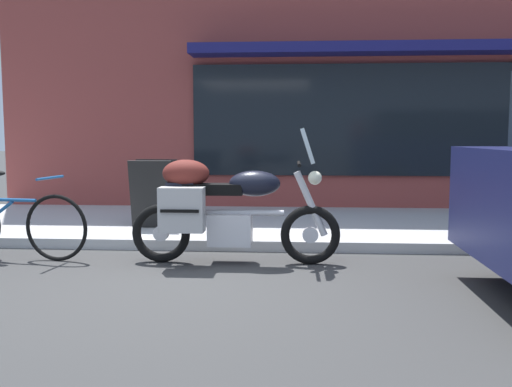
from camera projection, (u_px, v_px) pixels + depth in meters
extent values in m
plane|color=#373737|center=(188.00, 281.00, 5.06)|extent=(80.00, 80.00, 0.00)
torus|color=black|center=(310.00, 235.00, 5.71)|extent=(0.61, 0.09, 0.60)
cylinder|color=silver|center=(310.00, 235.00, 5.71)|extent=(0.16, 0.06, 0.16)
torus|color=black|center=(161.00, 233.00, 5.80)|extent=(0.61, 0.09, 0.60)
cylinder|color=silver|center=(161.00, 233.00, 5.80)|extent=(0.16, 0.06, 0.16)
cube|color=silver|center=(230.00, 229.00, 5.75)|extent=(0.44, 0.30, 0.32)
cylinder|color=silver|center=(235.00, 213.00, 5.73)|extent=(1.00, 0.07, 0.06)
ellipsoid|color=black|center=(255.00, 183.00, 5.69)|extent=(0.52, 0.28, 0.26)
cube|color=black|center=(213.00, 189.00, 5.72)|extent=(0.60, 0.24, 0.11)
cube|color=black|center=(181.00, 191.00, 5.75)|extent=(0.28, 0.22, 0.18)
cylinder|color=silver|center=(311.00, 204.00, 5.68)|extent=(0.35, 0.07, 0.67)
cylinder|color=black|center=(299.00, 164.00, 5.64)|extent=(0.04, 0.62, 0.04)
cube|color=silver|center=(307.00, 146.00, 5.62)|extent=(0.15, 0.32, 0.35)
sphere|color=#EAEACC|center=(315.00, 178.00, 5.65)|extent=(0.14, 0.14, 0.14)
cube|color=#ABABAB|center=(182.00, 210.00, 5.52)|extent=(0.44, 0.20, 0.44)
cube|color=black|center=(179.00, 211.00, 5.41)|extent=(0.37, 0.02, 0.03)
ellipsoid|color=#591E19|center=(186.00, 173.00, 5.72)|extent=(0.48, 0.32, 0.28)
torus|color=black|center=(56.00, 228.00, 5.85)|extent=(0.70, 0.13, 0.70)
cylinder|color=#1E5999|center=(12.00, 200.00, 5.92)|extent=(0.55, 0.11, 0.04)
cylinder|color=#1E5999|center=(50.00, 178.00, 5.81)|extent=(0.09, 0.48, 0.03)
cube|color=black|center=(151.00, 194.00, 7.15)|extent=(0.55, 0.18, 0.87)
cube|color=black|center=(156.00, 193.00, 7.37)|extent=(0.55, 0.18, 0.87)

